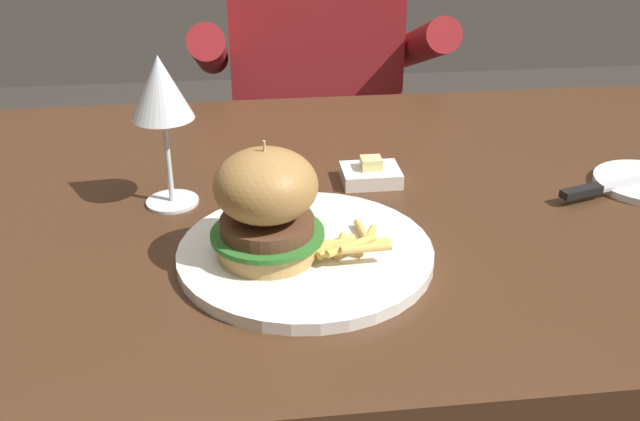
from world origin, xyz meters
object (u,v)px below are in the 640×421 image
Objects in this scene: burger_sandwich at (266,204)px; butter_dish at (371,174)px; main_plate at (305,253)px; table_knife at (619,184)px; wine_glass at (161,92)px; diner_person at (314,133)px.

butter_dish is (0.15, 0.20, -0.06)m from burger_sandwich.
burger_sandwich is at bearing -127.09° from butter_dish.
table_knife is (0.43, 0.12, 0.01)m from main_plate.
diner_person is (0.26, 0.68, -0.32)m from wine_glass.
burger_sandwich is 0.49m from table_knife.
diner_person is at bearing 69.16° from wine_glass.
wine_glass is at bearing 134.21° from main_plate.
wine_glass is 0.60m from table_knife.
wine_glass is (-0.16, 0.16, 0.14)m from main_plate.
wine_glass reaches higher than burger_sandwich.
main_plate is at bearing 10.56° from burger_sandwich.
diner_person reaches higher than main_plate.
main_plate is 0.24× the size of diner_person.
burger_sandwich reaches higher than butter_dish.
diner_person is at bearing 83.07° from main_plate.
table_knife is at bearing -65.72° from diner_person.
burger_sandwich is at bearing -99.62° from diner_person.
diner_person is at bearing 90.60° from butter_dish.
butter_dish is (0.11, 0.19, 0.00)m from main_plate.
wine_glass is at bearing -110.84° from diner_person.
table_knife is at bearing 15.35° from main_plate.
butter_dish is at bearing 6.57° from wine_glass.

